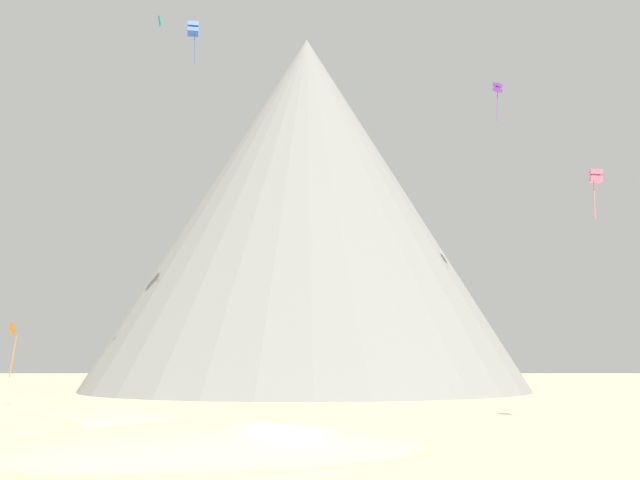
% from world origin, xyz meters
% --- Properties ---
extents(ground_plane, '(400.00, 400.00, 0.00)m').
position_xyz_m(ground_plane, '(0.00, 0.00, 0.00)').
color(ground_plane, beige).
extents(dune_foreground_left, '(22.88, 16.20, 3.30)m').
position_xyz_m(dune_foreground_left, '(-3.28, 1.59, 0.00)').
color(dune_foreground_left, '#CCBA8E').
rests_on(dune_foreground_left, ground_plane).
extents(dune_midground, '(16.63, 16.74, 3.70)m').
position_xyz_m(dune_midground, '(-10.74, 13.17, 0.00)').
color(dune_midground, '#CCBA8E').
rests_on(dune_midground, ground_plane).
extents(bush_far_left, '(1.20, 1.20, 0.87)m').
position_xyz_m(bush_far_left, '(-14.77, 23.11, 0.43)').
color(bush_far_left, '#386633').
rests_on(bush_far_left, ground_plane).
extents(bush_near_left, '(1.53, 1.53, 0.51)m').
position_xyz_m(bush_near_left, '(-10.31, 20.09, 0.26)').
color(bush_near_left, '#386633').
rests_on(bush_near_left, ground_plane).
extents(rock_massif, '(85.68, 85.68, 50.56)m').
position_xyz_m(rock_massif, '(-0.23, 77.13, 23.09)').
color(rock_massif, gray).
rests_on(rock_massif, ground_plane).
extents(kite_lime_mid, '(2.42, 0.95, 4.51)m').
position_xyz_m(kite_lime_mid, '(-2.09, 59.84, 17.77)').
color(kite_lime_mid, '#8CD133').
extents(kite_orange_low, '(1.14, 1.23, 5.07)m').
position_xyz_m(kite_orange_low, '(-26.33, 39.83, 6.89)').
color(kite_orange_low, orange).
extents(kite_blue_high, '(1.39, 1.46, 4.80)m').
position_xyz_m(kite_blue_high, '(-12.35, 51.07, 40.78)').
color(kite_blue_high, blue).
extents(kite_indigo_low, '(1.10, 1.11, 3.58)m').
position_xyz_m(kite_indigo_low, '(8.31, 53.60, 6.04)').
color(kite_indigo_low, '#5138B2').
extents(kite_teal_high, '(0.54, 0.71, 1.12)m').
position_xyz_m(kite_teal_high, '(-15.11, 46.20, 39.67)').
color(kite_teal_high, teal).
extents(kite_violet_high, '(1.29, 1.27, 4.76)m').
position_xyz_m(kite_violet_high, '(23.03, 57.22, 36.14)').
color(kite_violet_high, purple).
extents(kite_rainbow_mid, '(0.89, 0.87, 3.47)m').
position_xyz_m(kite_rainbow_mid, '(20.78, 20.06, 16.86)').
color(kite_rainbow_mid, '#E5668C').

